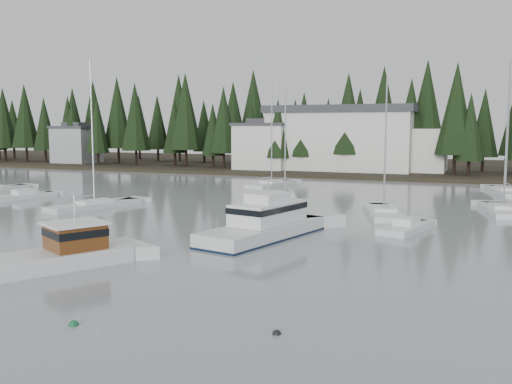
% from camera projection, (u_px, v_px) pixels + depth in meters
% --- Properties ---
extents(far_shore_land, '(240.00, 54.00, 1.00)m').
position_uv_depth(far_shore_land, '(385.00, 168.00, 109.25)').
color(far_shore_land, black).
rests_on(far_shore_land, ground).
extents(conifer_treeline, '(200.00, 22.00, 20.00)m').
position_uv_depth(conifer_treeline, '(374.00, 172.00, 99.15)').
color(conifer_treeline, black).
rests_on(conifer_treeline, ground).
extents(house_west, '(9.54, 7.42, 8.75)m').
position_uv_depth(house_west, '(263.00, 145.00, 98.99)').
color(house_west, silver).
rests_on(house_west, ground).
extents(house_far_west, '(8.48, 7.42, 8.25)m').
position_uv_depth(house_far_west, '(77.00, 144.00, 116.75)').
color(house_far_west, '#999EA0').
rests_on(house_far_west, ground).
extents(harbor_inn, '(29.50, 11.50, 10.90)m').
position_uv_depth(harbor_inn, '(353.00, 139.00, 96.24)').
color(harbor_inn, silver).
rests_on(harbor_inn, ground).
extents(lobster_boat_brown, '(7.30, 9.90, 4.71)m').
position_uv_depth(lobster_boat_brown, '(50.00, 258.00, 31.82)').
color(lobster_boat_brown, silver).
rests_on(lobster_boat_brown, ground).
extents(cabin_cruiser_center, '(6.07, 12.00, 4.94)m').
position_uv_depth(cabin_cruiser_center, '(265.00, 227.00, 40.39)').
color(cabin_cruiser_center, silver).
rests_on(cabin_cruiser_center, ground).
extents(sailboat_0, '(4.83, 10.03, 13.81)m').
position_uv_depth(sailboat_0, '(505.00, 193.00, 67.16)').
color(sailboat_0, silver).
rests_on(sailboat_0, ground).
extents(sailboat_1, '(5.26, 9.57, 12.57)m').
position_uv_depth(sailboat_1, '(384.00, 214.00, 50.79)').
color(sailboat_1, silver).
rests_on(sailboat_1, ground).
extents(sailboat_2, '(5.15, 10.16, 14.74)m').
position_uv_depth(sailboat_2, '(95.00, 207.00, 55.47)').
color(sailboat_2, silver).
rests_on(sailboat_2, ground).
extents(sailboat_4, '(3.97, 9.71, 14.52)m').
position_uv_depth(sailboat_4, '(272.00, 186.00, 75.55)').
color(sailboat_4, silver).
rests_on(sailboat_4, ground).
extents(sailboat_5, '(4.58, 8.80, 14.27)m').
position_uv_depth(sailboat_5, '(503.00, 212.00, 52.16)').
color(sailboat_5, silver).
rests_on(sailboat_5, ground).
extents(sailboat_8, '(5.71, 9.79, 13.44)m').
position_uv_depth(sailboat_8, '(285.00, 200.00, 60.93)').
color(sailboat_8, silver).
rests_on(sailboat_8, ground).
extents(runabout_0, '(4.00, 7.20, 1.42)m').
position_uv_depth(runabout_0, '(24.00, 197.00, 62.58)').
color(runabout_0, silver).
rests_on(runabout_0, ground).
extents(runabout_1, '(3.66, 6.55, 1.42)m').
position_uv_depth(runabout_1, '(406.00, 229.00, 43.08)').
color(runabout_1, silver).
rests_on(runabout_1, ground).
extents(mooring_buoy_green, '(0.40, 0.40, 0.40)m').
position_uv_depth(mooring_buoy_green, '(74.00, 325.00, 22.65)').
color(mooring_buoy_green, '#145933').
rests_on(mooring_buoy_green, ground).
extents(mooring_buoy_dark, '(0.35, 0.35, 0.35)m').
position_uv_depth(mooring_buoy_dark, '(277.00, 334.00, 21.68)').
color(mooring_buoy_dark, black).
rests_on(mooring_buoy_dark, ground).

